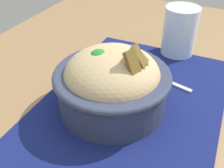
# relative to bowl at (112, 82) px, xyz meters

# --- Properties ---
(table) EXTENTS (1.19, 0.92, 0.71)m
(table) POSITION_rel_bowl_xyz_m (0.03, -0.04, -0.13)
(table) COLOR olive
(table) RESTS_ON ground_plane
(placemat) EXTENTS (0.48, 0.33, 0.00)m
(placemat) POSITION_rel_bowl_xyz_m (0.02, -0.03, -0.06)
(placemat) COLOR #11194C
(placemat) RESTS_ON table
(bowl) EXTENTS (0.20, 0.20, 0.13)m
(bowl) POSITION_rel_bowl_xyz_m (0.00, 0.00, 0.00)
(bowl) COLOR #2D3347
(bowl) RESTS_ON placemat
(fork) EXTENTS (0.05, 0.13, 0.00)m
(fork) POSITION_rel_bowl_xyz_m (0.12, -0.06, -0.05)
(fork) COLOR #B4B4B4
(fork) RESTS_ON placemat
(drinking_glass) EXTENTS (0.08, 0.08, 0.12)m
(drinking_glass) POSITION_rel_bowl_xyz_m (0.25, -0.06, -0.01)
(drinking_glass) COLOR silver
(drinking_glass) RESTS_ON table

